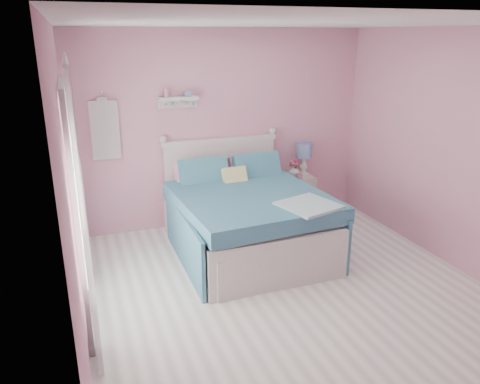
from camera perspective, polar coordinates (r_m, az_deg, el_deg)
floor at (r=4.86m, az=6.69°, el=-12.61°), size 4.50×4.50×0.00m
room_shell at (r=4.26m, az=7.49°, el=5.91°), size 4.50×4.50×4.50m
bed at (r=5.65m, az=0.68°, el=-3.24°), size 1.73×2.11×1.20m
nightstand at (r=6.80m, az=6.93°, el=-0.43°), size 0.42×0.41×0.60m
table_lamp at (r=6.72m, az=7.82°, el=4.80°), size 0.23×0.23×0.46m
vase at (r=6.64m, az=6.65°, el=2.58°), size 0.21×0.21×0.16m
teacup at (r=6.54m, az=7.19°, el=1.87°), size 0.09×0.09×0.07m
roses at (r=6.60m, az=6.69°, el=3.56°), size 0.14×0.11×0.12m
wall_shelf at (r=6.07m, az=-7.60°, el=11.14°), size 0.50×0.15×0.25m
hanging_dress at (r=5.98m, az=-16.15°, el=7.22°), size 0.34×0.03×0.72m
french_door at (r=4.33m, az=-19.36°, el=-1.85°), size 0.04×1.32×2.16m
curtain_near at (r=3.60m, az=-18.41°, el=-4.12°), size 0.04×0.40×2.32m
curtain_far at (r=5.01m, az=-19.16°, el=2.17°), size 0.04×0.40×2.32m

